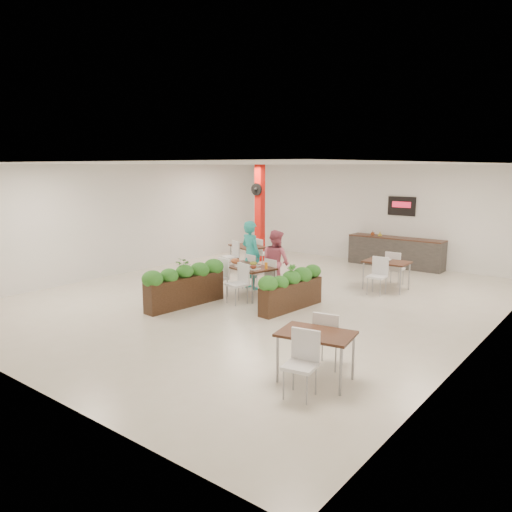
{
  "coord_description": "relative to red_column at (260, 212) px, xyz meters",
  "views": [
    {
      "loc": [
        7.08,
        -9.31,
        3.15
      ],
      "look_at": [
        0.1,
        -0.38,
        1.1
      ],
      "focal_mm": 35.0,
      "sensor_mm": 36.0,
      "label": 1
    }
  ],
  "objects": [
    {
      "name": "side_table_b",
      "position": [
        5.01,
        -1.17,
        -1.02
      ],
      "size": [
        1.13,
        1.63,
        0.92
      ],
      "rotation": [
        0.0,
        0.0,
        0.03
      ],
      "color": "black",
      "rests_on": "ground"
    },
    {
      "name": "planter_left",
      "position": [
        2.03,
        -5.42,
        -1.11
      ],
      "size": [
        0.56,
        2.14,
        1.13
      ],
      "rotation": [
        0.0,
        0.0,
        1.48
      ],
      "color": "black",
      "rests_on": "ground"
    },
    {
      "name": "diner_woman",
      "position": [
        2.98,
        -3.2,
        -0.84
      ],
      "size": [
        0.9,
        0.77,
        1.6
      ],
      "primitive_type": "imported",
      "rotation": [
        0.0,
        0.0,
        2.91
      ],
      "color": "#DD627C",
      "rests_on": "ground"
    },
    {
      "name": "ground",
      "position": [
        3.0,
        -3.79,
        -1.64
      ],
      "size": [
        12.0,
        12.0,
        0.0
      ],
      "primitive_type": "plane",
      "color": "beige",
      "rests_on": "ground"
    },
    {
      "name": "side_table_a",
      "position": [
        0.61,
        -1.4,
        -1.02
      ],
      "size": [
        1.34,
        1.66,
        0.92
      ],
      "rotation": [
        0.0,
        0.0,
        -0.38
      ],
      "color": "black",
      "rests_on": "ground"
    },
    {
      "name": "room_shell",
      "position": [
        3.0,
        -3.79,
        0.36
      ],
      "size": [
        10.1,
        12.1,
        3.22
      ],
      "color": "white",
      "rests_on": "ground"
    },
    {
      "name": "diner_man",
      "position": [
        2.18,
        -3.2,
        -0.76
      ],
      "size": [
        0.73,
        0.56,
        1.77
      ],
      "primitive_type": "imported",
      "rotation": [
        0.0,
        0.0,
        2.91
      ],
      "color": "teal",
      "rests_on": "ground"
    },
    {
      "name": "red_column",
      "position": [
        0.0,
        0.0,
        0.0
      ],
      "size": [
        0.4,
        0.41,
        3.2
      ],
      "color": "red",
      "rests_on": "ground"
    },
    {
      "name": "main_table",
      "position": [
        2.57,
        -3.86,
        -1.01
      ],
      "size": [
        1.56,
        1.86,
        0.92
      ],
      "rotation": [
        0.0,
        0.0,
        -0.23
      ],
      "color": "black",
      "rests_on": "ground"
    },
    {
      "name": "service_counter",
      "position": [
        4.0,
        1.86,
        -1.15
      ],
      "size": [
        3.0,
        0.64,
        2.2
      ],
      "color": "#292725",
      "rests_on": "ground"
    },
    {
      "name": "side_table_c",
      "position": [
        6.48,
        -7.07,
        -1.03
      ],
      "size": [
        1.2,
        1.67,
        0.92
      ],
      "rotation": [
        0.0,
        0.0,
        0.19
      ],
      "color": "black",
      "rests_on": "ground"
    },
    {
      "name": "planter_right",
      "position": [
        4.1,
        -4.17,
        -1.14
      ],
      "size": [
        0.54,
        1.95,
        1.02
      ],
      "rotation": [
        0.0,
        0.0,
        1.48
      ],
      "color": "black",
      "rests_on": "ground"
    }
  ]
}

